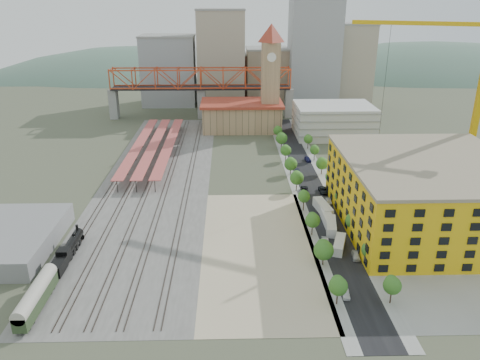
{
  "coord_description": "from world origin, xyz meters",
  "views": [
    {
      "loc": [
        -11.3,
        -134.21,
        58.48
      ],
      "look_at": [
        -8.13,
        -10.33,
        10.0
      ],
      "focal_mm": 35.0,
      "sensor_mm": 36.0,
      "label": 1
    }
  ],
  "objects_px": {
    "site_trailer_c": "(327,218)",
    "clock_tower": "(271,68)",
    "coach": "(36,297)",
    "locomotive": "(68,250)",
    "tower_crane": "(470,73)",
    "site_trailer_d": "(323,208)",
    "construction_building": "(427,193)",
    "car_0": "(346,294)",
    "site_trailer_b": "(331,226)",
    "site_trailer_a": "(339,245)"
  },
  "relations": [
    {
      "from": "coach",
      "to": "tower_crane",
      "type": "xyz_separation_m",
      "value": [
        113.7,
        65.38,
        33.99
      ]
    },
    {
      "from": "tower_crane",
      "to": "car_0",
      "type": "bearing_deg",
      "value": -128.86
    },
    {
      "from": "construction_building",
      "to": "tower_crane",
      "type": "bearing_deg",
      "value": 54.52
    },
    {
      "from": "site_trailer_a",
      "to": "site_trailer_c",
      "type": "bearing_deg",
      "value": 108.71
    },
    {
      "from": "tower_crane",
      "to": "site_trailer_b",
      "type": "relative_size",
      "value": 6.22
    },
    {
      "from": "coach",
      "to": "car_0",
      "type": "bearing_deg",
      "value": 2.24
    },
    {
      "from": "site_trailer_d",
      "to": "tower_crane",
      "type": "bearing_deg",
      "value": 15.34
    },
    {
      "from": "clock_tower",
      "to": "site_trailer_a",
      "type": "relative_size",
      "value": 5.83
    },
    {
      "from": "coach",
      "to": "car_0",
      "type": "height_order",
      "value": "coach"
    },
    {
      "from": "site_trailer_c",
      "to": "site_trailer_d",
      "type": "distance_m",
      "value": 6.27
    },
    {
      "from": "coach",
      "to": "site_trailer_d",
      "type": "bearing_deg",
      "value": 33.53
    },
    {
      "from": "locomotive",
      "to": "tower_crane",
      "type": "height_order",
      "value": "tower_crane"
    },
    {
      "from": "coach",
      "to": "locomotive",
      "type": "bearing_deg",
      "value": 90.0
    },
    {
      "from": "clock_tower",
      "to": "site_trailer_a",
      "type": "distance_m",
      "value": 116.21
    },
    {
      "from": "clock_tower",
      "to": "site_trailer_a",
      "type": "bearing_deg",
      "value": -85.94
    },
    {
      "from": "site_trailer_b",
      "to": "car_0",
      "type": "height_order",
      "value": "site_trailer_b"
    },
    {
      "from": "construction_building",
      "to": "car_0",
      "type": "height_order",
      "value": "construction_building"
    },
    {
      "from": "construction_building",
      "to": "site_trailer_c",
      "type": "distance_m",
      "value": 27.35
    },
    {
      "from": "construction_building",
      "to": "coach",
      "type": "bearing_deg",
      "value": -159.2
    },
    {
      "from": "tower_crane",
      "to": "site_trailer_d",
      "type": "height_order",
      "value": "tower_crane"
    },
    {
      "from": "site_trailer_d",
      "to": "construction_building",
      "type": "bearing_deg",
      "value": -27.75
    },
    {
      "from": "site_trailer_d",
      "to": "car_0",
      "type": "relative_size",
      "value": 2.7
    },
    {
      "from": "clock_tower",
      "to": "car_0",
      "type": "relative_size",
      "value": 13.48
    },
    {
      "from": "site_trailer_b",
      "to": "car_0",
      "type": "relative_size",
      "value": 2.49
    },
    {
      "from": "locomotive",
      "to": "car_0",
      "type": "xyz_separation_m",
      "value": [
        63.0,
        -17.45,
        -1.26
      ]
    },
    {
      "from": "site_trailer_d",
      "to": "site_trailer_a",
      "type": "bearing_deg",
      "value": -99.08
    },
    {
      "from": "tower_crane",
      "to": "site_trailer_a",
      "type": "distance_m",
      "value": 73.49
    },
    {
      "from": "site_trailer_d",
      "to": "site_trailer_b",
      "type": "bearing_deg",
      "value": -99.08
    },
    {
      "from": "tower_crane",
      "to": "site_trailer_c",
      "type": "bearing_deg",
      "value": -149.66
    },
    {
      "from": "clock_tower",
      "to": "tower_crane",
      "type": "bearing_deg",
      "value": -51.31
    },
    {
      "from": "site_trailer_b",
      "to": "locomotive",
      "type": "bearing_deg",
      "value": -159.58
    },
    {
      "from": "clock_tower",
      "to": "site_trailer_d",
      "type": "xyz_separation_m",
      "value": [
        8.0,
        -91.21,
        -27.27
      ]
    },
    {
      "from": "construction_building",
      "to": "site_trailer_b",
      "type": "distance_m",
      "value": 27.36
    },
    {
      "from": "locomotive",
      "to": "site_trailer_d",
      "type": "xyz_separation_m",
      "value": [
        66.0,
        23.82,
        -0.49
      ]
    },
    {
      "from": "site_trailer_c",
      "to": "coach",
      "type": "bearing_deg",
      "value": -149.71
    },
    {
      "from": "site_trailer_c",
      "to": "clock_tower",
      "type": "bearing_deg",
      "value": 95.41
    },
    {
      "from": "site_trailer_a",
      "to": "site_trailer_b",
      "type": "xyz_separation_m",
      "value": [
        0.0,
        9.96,
        0.09
      ]
    },
    {
      "from": "car_0",
      "to": "construction_building",
      "type": "bearing_deg",
      "value": 55.89
    },
    {
      "from": "clock_tower",
      "to": "coach",
      "type": "bearing_deg",
      "value": -113.26
    },
    {
      "from": "site_trailer_b",
      "to": "site_trailer_d",
      "type": "distance_m",
      "value": 11.47
    },
    {
      "from": "locomotive",
      "to": "site_trailer_c",
      "type": "xyz_separation_m",
      "value": [
        66.0,
        17.55,
        -0.62
      ]
    },
    {
      "from": "construction_building",
      "to": "site_trailer_b",
      "type": "bearing_deg",
      "value": -174.11
    },
    {
      "from": "site_trailer_c",
      "to": "site_trailer_d",
      "type": "xyz_separation_m",
      "value": [
        0.0,
        6.27,
        0.13
      ]
    },
    {
      "from": "construction_building",
      "to": "site_trailer_c",
      "type": "xyz_separation_m",
      "value": [
        -26.0,
        2.52,
        -8.11
      ]
    },
    {
      "from": "construction_building",
      "to": "tower_crane",
      "type": "distance_m",
      "value": 46.37
    },
    {
      "from": "locomotive",
      "to": "site_trailer_b",
      "type": "height_order",
      "value": "locomotive"
    },
    {
      "from": "site_trailer_b",
      "to": "coach",
      "type": "bearing_deg",
      "value": -144.13
    },
    {
      "from": "tower_crane",
      "to": "site_trailer_a",
      "type": "xyz_separation_m",
      "value": [
        -47.7,
        -43.08,
        -35.62
      ]
    },
    {
      "from": "coach",
      "to": "site_trailer_b",
      "type": "relative_size",
      "value": 1.78
    },
    {
      "from": "site_trailer_c",
      "to": "site_trailer_d",
      "type": "relative_size",
      "value": 0.91
    }
  ]
}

